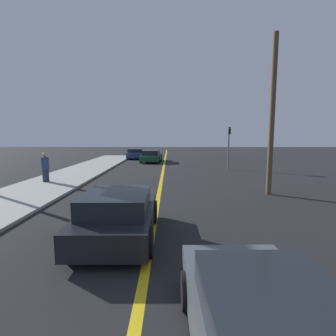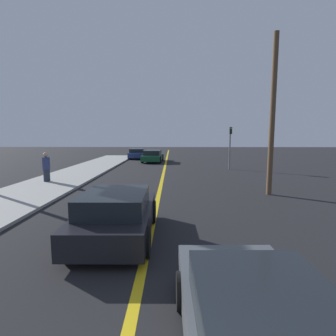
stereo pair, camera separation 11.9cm
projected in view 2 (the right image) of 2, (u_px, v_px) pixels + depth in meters
name	position (u px, v px, depth m)	size (l,w,h in m)	color
road_center_line	(163.00, 174.00, 18.58)	(0.20, 60.00, 0.01)	gold
sidewalk_left	(71.00, 176.00, 17.55)	(3.69, 33.77, 0.11)	#9E9E99
car_ahead_center	(116.00, 215.00, 7.05)	(2.02, 3.86, 1.29)	black
car_far_distant	(153.00, 156.00, 27.09)	(2.14, 4.46, 1.22)	#144728
car_parked_left_lot	(137.00, 153.00, 31.29)	(2.15, 4.65, 1.16)	navy
pedestrian_mid_group	(46.00, 167.00, 14.98)	(0.42, 0.42, 1.68)	#282D3D
traffic_light	(230.00, 143.00, 20.97)	(0.18, 0.40, 3.39)	slate
utility_pole	(272.00, 116.00, 11.83)	(0.24, 0.24, 7.25)	brown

